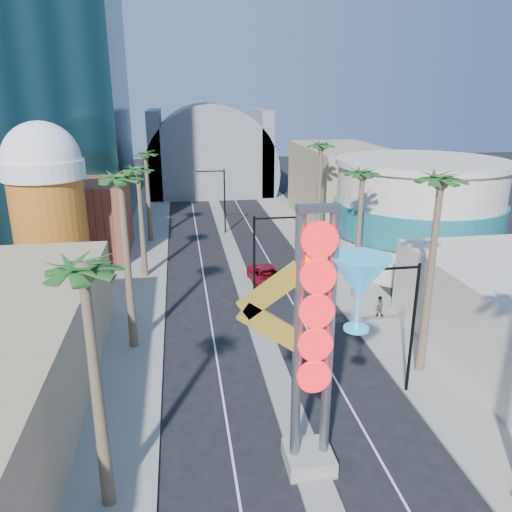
# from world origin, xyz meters

# --- Properties ---
(sidewalk_west) EXTENTS (5.00, 100.00, 0.15)m
(sidewalk_west) POSITION_xyz_m (-9.50, 35.00, 0.07)
(sidewalk_west) COLOR gray
(sidewalk_west) RESTS_ON ground
(sidewalk_east) EXTENTS (5.00, 100.00, 0.15)m
(sidewalk_east) POSITION_xyz_m (9.50, 35.00, 0.07)
(sidewalk_east) COLOR gray
(sidewalk_east) RESTS_ON ground
(median) EXTENTS (1.60, 84.00, 0.15)m
(median) POSITION_xyz_m (0.00, 38.00, 0.07)
(median) COLOR gray
(median) RESTS_ON ground
(hotel_tower) EXTENTS (20.00, 20.00, 50.00)m
(hotel_tower) POSITION_xyz_m (-22.00, 52.00, 25.00)
(hotel_tower) COLOR black
(hotel_tower) RESTS_ON ground
(brick_filler_west) EXTENTS (10.00, 10.00, 8.00)m
(brick_filler_west) POSITION_xyz_m (-16.00, 38.00, 4.00)
(brick_filler_west) COLOR brown
(brick_filler_west) RESTS_ON ground
(filler_east) EXTENTS (10.00, 20.00, 10.00)m
(filler_east) POSITION_xyz_m (16.00, 48.00, 5.00)
(filler_east) COLOR tan
(filler_east) RESTS_ON ground
(beer_mug) EXTENTS (7.00, 7.00, 14.50)m
(beer_mug) POSITION_xyz_m (-17.00, 30.00, 7.84)
(beer_mug) COLOR #AB7116
(beer_mug) RESTS_ON ground
(turquoise_building) EXTENTS (16.60, 16.60, 10.60)m
(turquoise_building) POSITION_xyz_m (18.00, 30.00, 5.25)
(turquoise_building) COLOR #BAB39D
(turquoise_building) RESTS_ON ground
(canopy) EXTENTS (22.00, 16.00, 22.00)m
(canopy) POSITION_xyz_m (0.00, 72.00, 4.31)
(canopy) COLOR slate
(canopy) RESTS_ON ground
(neon_sign) EXTENTS (6.53, 2.60, 12.55)m
(neon_sign) POSITION_xyz_m (0.82, 2.96, 7.31)
(neon_sign) COLOR gray
(neon_sign) RESTS_ON ground
(streetlight_0) EXTENTS (3.79, 0.25, 8.00)m
(streetlight_0) POSITION_xyz_m (0.55, 20.00, 4.88)
(streetlight_0) COLOR black
(streetlight_0) RESTS_ON ground
(streetlight_1) EXTENTS (3.79, 0.25, 8.00)m
(streetlight_1) POSITION_xyz_m (-0.55, 44.00, 4.88)
(streetlight_1) COLOR black
(streetlight_1) RESTS_ON ground
(streetlight_2) EXTENTS (3.45, 0.25, 8.00)m
(streetlight_2) POSITION_xyz_m (6.72, 8.00, 4.83)
(streetlight_2) COLOR black
(streetlight_2) RESTS_ON ground
(palm_0) EXTENTS (2.40, 2.40, 11.70)m
(palm_0) POSITION_xyz_m (-9.00, 2.00, 9.93)
(palm_0) COLOR brown
(palm_0) RESTS_ON ground
(palm_1) EXTENTS (2.40, 2.40, 12.70)m
(palm_1) POSITION_xyz_m (-9.00, 16.00, 10.82)
(palm_1) COLOR brown
(palm_1) RESTS_ON ground
(palm_2) EXTENTS (2.40, 2.40, 11.20)m
(palm_2) POSITION_xyz_m (-9.00, 30.00, 9.48)
(palm_2) COLOR brown
(palm_2) RESTS_ON ground
(palm_3) EXTENTS (2.40, 2.40, 11.20)m
(palm_3) POSITION_xyz_m (-9.00, 42.00, 9.48)
(palm_3) COLOR brown
(palm_3) RESTS_ON ground
(palm_5) EXTENTS (2.40, 2.40, 13.20)m
(palm_5) POSITION_xyz_m (9.00, 10.00, 11.27)
(palm_5) COLOR brown
(palm_5) RESTS_ON ground
(palm_6) EXTENTS (2.40, 2.40, 11.70)m
(palm_6) POSITION_xyz_m (9.00, 22.00, 9.93)
(palm_6) COLOR brown
(palm_6) RESTS_ON ground
(palm_7) EXTENTS (2.40, 2.40, 12.70)m
(palm_7) POSITION_xyz_m (9.00, 34.00, 10.82)
(palm_7) COLOR brown
(palm_7) RESTS_ON ground
(red_pickup) EXTENTS (3.18, 5.96, 1.59)m
(red_pickup) POSITION_xyz_m (2.09, 26.17, 0.80)
(red_pickup) COLOR #AB0D23
(red_pickup) RESTS_ON ground
(pedestrian_b) EXTENTS (0.97, 0.87, 1.65)m
(pedestrian_b) POSITION_xyz_m (9.50, 17.97, 0.97)
(pedestrian_b) COLOR gray
(pedestrian_b) RESTS_ON sidewalk_east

